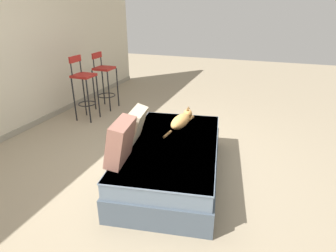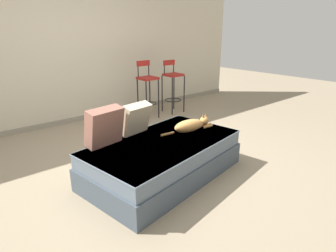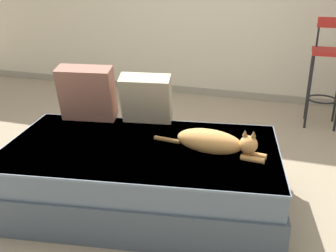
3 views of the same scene
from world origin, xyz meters
The scene contains 7 objects.
ground_plane centered at (0.00, 0.00, 0.00)m, with size 16.00×16.00×0.00m, color gray.
wall_baseboard_trim centered at (0.00, 2.20, 0.04)m, with size 8.00×0.02×0.09m, color gray.
couch centered at (0.00, -0.40, 0.22)m, with size 1.93×1.29×0.43m.
throw_pillow_corner centered at (-0.55, -0.08, 0.64)m, with size 0.43×0.28×0.42m.
throw_pillow_middle centered at (-0.11, -0.01, 0.62)m, with size 0.40×0.29×0.38m.
cat centered at (0.47, -0.36, 0.51)m, with size 0.74×0.21×0.19m.
bar_stool_near_window centered at (1.19, 1.56, 0.62)m, with size 0.32×0.32×1.07m.
Camera 3 is at (0.89, -2.55, 1.49)m, focal length 42.00 mm.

